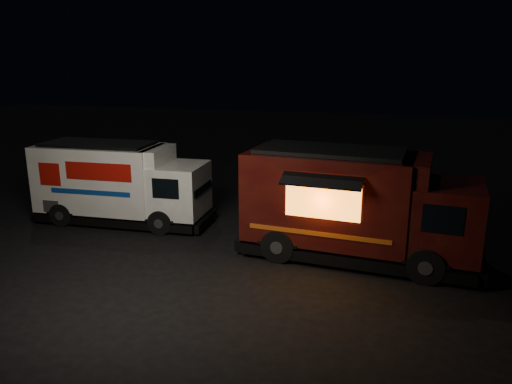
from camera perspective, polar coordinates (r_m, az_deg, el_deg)
name	(u,v)px	position (r m, az deg, el deg)	size (l,w,h in m)	color
ground	(213,255)	(15.16, -4.89, -7.23)	(80.00, 80.00, 0.00)	black
white_truck	(123,183)	(18.32, -15.00, 0.99)	(6.32, 2.16, 2.87)	white
red_truck	(360,205)	(14.73, 11.77, -1.52)	(6.93, 2.55, 3.23)	#3C120B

